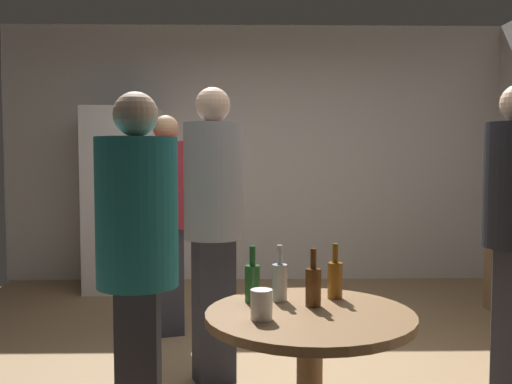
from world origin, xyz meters
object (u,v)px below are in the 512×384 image
beer_bottle_brown (313,285)px  beer_bottle_green (252,282)px  foreground_table (310,339)px  person_in_gray_shirt (213,211)px  person_in_teal_shirt (138,252)px  plastic_cup_white (262,305)px  person_in_maroon_shirt (167,208)px  beer_bottle_amber (335,278)px  beer_bottle_clear (280,281)px  refrigerator (125,199)px

beer_bottle_brown → beer_bottle_green: size_ratio=1.00×
foreground_table → person_in_gray_shirt: 1.29m
beer_bottle_green → person_in_teal_shirt: person_in_teal_shirt is taller
plastic_cup_white → person_in_gray_shirt: 1.29m
plastic_cup_white → person_in_maroon_shirt: person_in_maroon_shirt is taller
beer_bottle_amber → person_in_teal_shirt: 0.83m
person_in_gray_shirt → person_in_maroon_shirt: (-0.39, 0.89, -0.06)m
beer_bottle_clear → person_in_gray_shirt: (-0.33, 0.98, 0.19)m
beer_bottle_clear → person_in_gray_shirt: size_ratio=0.13×
beer_bottle_amber → beer_bottle_clear: (-0.23, -0.04, 0.00)m
refrigerator → person_in_teal_shirt: size_ratio=1.13×
foreground_table → beer_bottle_clear: bearing=121.6°
refrigerator → beer_bottle_amber: bearing=-64.5°
refrigerator → person_in_maroon_shirt: (0.62, -1.47, 0.05)m
beer_bottle_brown → person_in_gray_shirt: 1.18m
beer_bottle_amber → plastic_cup_white: size_ratio=2.09×
beer_bottle_green → person_in_gray_shirt: 1.04m
beer_bottle_brown → beer_bottle_clear: bearing=145.3°
refrigerator → person_in_gray_shirt: (1.01, -2.36, 0.11)m
beer_bottle_amber → beer_bottle_brown: (-0.11, -0.12, 0.00)m
beer_bottle_brown → beer_bottle_clear: same height
foreground_table → beer_bottle_brown: 0.21m
beer_bottle_brown → person_in_gray_shirt: person_in_gray_shirt is taller
person_in_gray_shirt → person_in_maroon_shirt: bearing=-178.2°
refrigerator → foreground_table: 3.81m
beer_bottle_amber → beer_bottle_brown: 0.16m
beer_bottle_amber → person_in_maroon_shirt: (-0.95, 1.84, 0.13)m
plastic_cup_white → refrigerator: bearing=109.2°
beer_bottle_clear → person_in_gray_shirt: 1.05m
beer_bottle_green → beer_bottle_amber: bearing=8.6°
refrigerator → beer_bottle_brown: bearing=-66.8°
person_in_maroon_shirt → beer_bottle_green: bearing=1.0°
foreground_table → beer_bottle_amber: 0.31m
foreground_table → beer_bottle_amber: beer_bottle_amber is taller
beer_bottle_amber → person_in_teal_shirt: person_in_teal_shirt is taller
beer_bottle_amber → person_in_teal_shirt: (-0.82, 0.03, 0.11)m
person_in_teal_shirt → beer_bottle_clear: bearing=-9.3°
beer_bottle_green → beer_bottle_clear: bearing=8.8°
foreground_table → person_in_teal_shirt: 0.79m
foreground_table → beer_bottle_clear: 0.28m
foreground_table → beer_bottle_clear: beer_bottle_clear is taller
beer_bottle_amber → plastic_cup_white: bearing=-136.4°
refrigerator → beer_bottle_clear: (1.34, -3.34, -0.08)m
person_in_teal_shirt → beer_bottle_amber: bearing=-5.1°
beer_bottle_green → person_in_maroon_shirt: person_in_maroon_shirt is taller
plastic_cup_white → person_in_maroon_shirt: 2.24m
refrigerator → person_in_maroon_shirt: refrigerator is taller
foreground_table → beer_bottle_clear: (-0.11, 0.17, 0.19)m
beer_bottle_clear → plastic_cup_white: bearing=-107.2°
person_in_maroon_shirt → person_in_gray_shirt: bearing=7.0°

